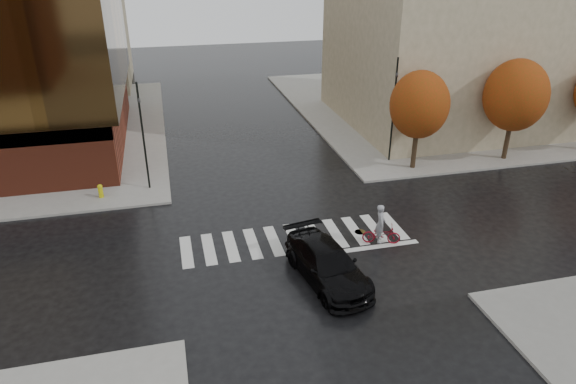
# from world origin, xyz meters

# --- Properties ---
(ground) EXTENTS (120.00, 120.00, 0.00)m
(ground) POSITION_xyz_m (0.00, 0.00, 0.00)
(ground) COLOR black
(ground) RESTS_ON ground
(sidewalk_ne) EXTENTS (30.00, 30.00, 0.15)m
(sidewalk_ne) POSITION_xyz_m (21.00, 21.00, 0.07)
(sidewalk_ne) COLOR gray
(sidewalk_ne) RESTS_ON ground
(crosswalk) EXTENTS (12.00, 3.00, 0.01)m
(crosswalk) POSITION_xyz_m (0.00, 0.50, 0.01)
(crosswalk) COLOR silver
(crosswalk) RESTS_ON ground
(building_ne_tan) EXTENTS (16.00, 16.00, 18.00)m
(building_ne_tan) POSITION_xyz_m (17.00, 17.00, 9.15)
(building_ne_tan) COLOR gray
(building_ne_tan) RESTS_ON sidewalk_ne
(tree_ne_a) EXTENTS (3.80, 3.80, 6.50)m
(tree_ne_a) POSITION_xyz_m (10.00, 7.40, 4.46)
(tree_ne_a) COLOR black
(tree_ne_a) RESTS_ON sidewalk_ne
(tree_ne_b) EXTENTS (4.20, 4.20, 6.89)m
(tree_ne_b) POSITION_xyz_m (17.00, 7.40, 4.62)
(tree_ne_b) COLOR black
(tree_ne_b) RESTS_ON sidewalk_ne
(sedan) EXTENTS (3.21, 5.92, 1.63)m
(sedan) POSITION_xyz_m (0.50, -3.36, 0.81)
(sedan) COLOR black
(sedan) RESTS_ON ground
(cyclist) EXTENTS (2.01, 1.23, 2.16)m
(cyclist) POSITION_xyz_m (4.08, -1.00, 0.74)
(cyclist) COLOR maroon
(cyclist) RESTS_ON ground
(traffic_light_nw) EXTENTS (0.20, 0.18, 6.54)m
(traffic_light_nw) POSITION_xyz_m (-7.22, 8.32, 3.80)
(traffic_light_nw) COLOR black
(traffic_light_nw) RESTS_ON sidewalk_nw
(traffic_light_ne) EXTENTS (0.16, 0.19, 7.06)m
(traffic_light_ne) POSITION_xyz_m (9.00, 9.00, 4.14)
(traffic_light_ne) COLOR black
(traffic_light_ne) RESTS_ON sidewalk_ne
(fire_hydrant) EXTENTS (0.30, 0.30, 0.83)m
(fire_hydrant) POSITION_xyz_m (-10.00, 7.60, 0.61)
(fire_hydrant) COLOR #C6BF0B
(fire_hydrant) RESTS_ON sidewalk_nw
(manhole) EXTENTS (0.77, 0.77, 0.01)m
(manhole) POSITION_xyz_m (3.51, 0.27, 0.01)
(manhole) COLOR #4D3D1B
(manhole) RESTS_ON ground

